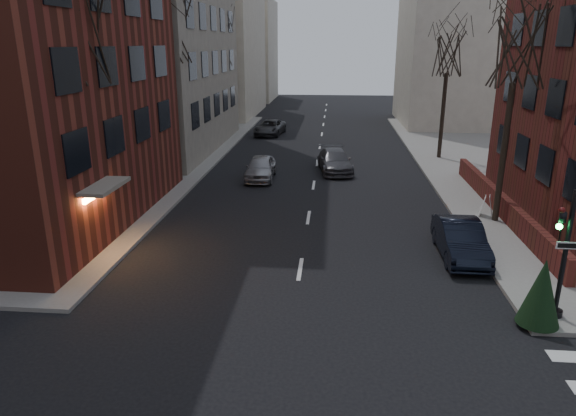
% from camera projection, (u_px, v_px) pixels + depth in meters
% --- Properties ---
extents(low_wall_right, '(0.35, 16.00, 1.00)m').
position_uv_depth(low_wall_right, '(501.00, 204.00, 24.91)').
color(low_wall_right, '#581C19').
rests_on(low_wall_right, sidewalk_far_right).
extents(building_distant_la, '(14.00, 16.00, 18.00)m').
position_uv_depth(building_distant_la, '(195.00, 35.00, 58.55)').
color(building_distant_la, beige).
rests_on(building_distant_la, ground).
extents(building_distant_ra, '(14.00, 14.00, 16.00)m').
position_uv_depth(building_distant_ra, '(475.00, 44.00, 51.55)').
color(building_distant_ra, beige).
rests_on(building_distant_ra, ground).
extents(building_distant_lb, '(10.00, 12.00, 14.00)m').
position_uv_depth(building_distant_lb, '(240.00, 51.00, 75.11)').
color(building_distant_lb, beige).
rests_on(building_distant_lb, ground).
extents(traffic_signal, '(0.76, 0.44, 4.00)m').
position_uv_depth(traffic_signal, '(561.00, 263.00, 15.16)').
color(traffic_signal, black).
rests_on(traffic_signal, sidewalk_far_right).
extents(tree_left_a, '(4.18, 4.18, 10.26)m').
position_uv_depth(tree_left_a, '(73.00, 33.00, 19.32)').
color(tree_left_a, '#2D231C').
rests_on(tree_left_a, sidewalk_far_left).
extents(tree_left_b, '(4.40, 4.40, 10.80)m').
position_uv_depth(tree_left_b, '(170.00, 29.00, 30.56)').
color(tree_left_b, '#2D231C').
rests_on(tree_left_b, sidewalk_far_left).
extents(tree_left_c, '(3.96, 3.96, 9.72)m').
position_uv_depth(tree_left_c, '(221.00, 44.00, 44.10)').
color(tree_left_c, '#2D231C').
rests_on(tree_left_c, sidewalk_far_left).
extents(tree_right_a, '(3.96, 3.96, 9.72)m').
position_uv_depth(tree_right_a, '(518.00, 45.00, 21.74)').
color(tree_right_a, '#2D231C').
rests_on(tree_right_a, sidewalk_far_right).
extents(tree_right_b, '(3.74, 3.74, 9.18)m').
position_uv_depth(tree_right_b, '(448.00, 51.00, 35.15)').
color(tree_right_b, '#2D231C').
rests_on(tree_right_b, sidewalk_far_right).
extents(streetlamp_near, '(0.36, 0.36, 6.28)m').
position_uv_depth(streetlamp_near, '(164.00, 117.00, 28.15)').
color(streetlamp_near, black).
rests_on(streetlamp_near, sidewalk_far_left).
extents(streetlamp_far, '(0.36, 0.36, 6.28)m').
position_uv_depth(streetlamp_far, '(233.00, 87.00, 47.11)').
color(streetlamp_far, black).
rests_on(streetlamp_far, sidewalk_far_left).
extents(parked_sedan, '(1.55, 4.44, 1.46)m').
position_uv_depth(parked_sedan, '(460.00, 239.00, 20.17)').
color(parked_sedan, black).
rests_on(parked_sedan, ground).
extents(car_lane_silver, '(1.79, 4.26, 1.44)m').
position_uv_depth(car_lane_silver, '(261.00, 168.00, 31.82)').
color(car_lane_silver, '#9A9A9F').
rests_on(car_lane_silver, ground).
extents(car_lane_gray, '(2.63, 5.07, 1.41)m').
position_uv_depth(car_lane_gray, '(335.00, 161.00, 33.72)').
color(car_lane_gray, '#414146').
rests_on(car_lane_gray, ground).
extents(car_lane_far, '(2.76, 5.05, 1.34)m').
position_uv_depth(car_lane_far, '(270.00, 127.00, 47.24)').
color(car_lane_far, '#38383C').
rests_on(car_lane_far, ground).
extents(sandwich_board, '(0.60, 0.72, 0.99)m').
position_uv_depth(sandwich_board, '(487.00, 206.00, 24.65)').
color(sandwich_board, white).
rests_on(sandwich_board, sidewalk_far_right).
extents(evergreen_shrub, '(1.27, 1.27, 2.04)m').
position_uv_depth(evergreen_shrub, '(542.00, 292.00, 14.97)').
color(evergreen_shrub, black).
rests_on(evergreen_shrub, sidewalk_far_right).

